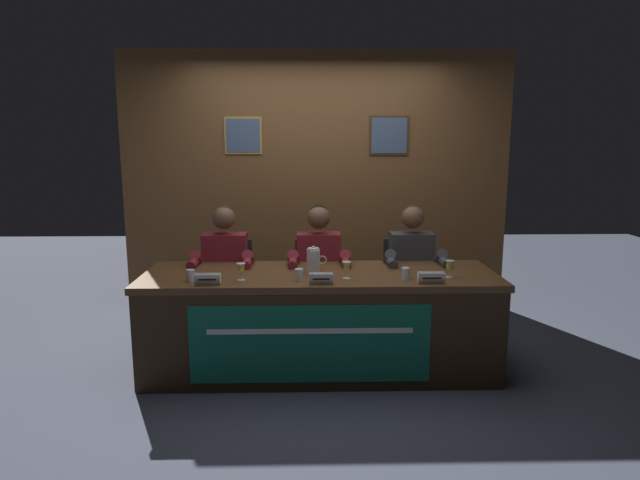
# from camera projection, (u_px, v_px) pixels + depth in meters

# --- Properties ---
(ground_plane) EXTENTS (12.00, 12.00, 0.00)m
(ground_plane) POSITION_uv_depth(u_px,v_px,m) (320.00, 368.00, 4.19)
(ground_plane) COLOR #383D4C
(wall_back_panelled) EXTENTS (3.84, 0.14, 2.60)m
(wall_back_panelled) POSITION_uv_depth(u_px,v_px,m) (316.00, 184.00, 5.44)
(wall_back_panelled) COLOR brown
(wall_back_panelled) RESTS_ON ground_plane
(conference_table) EXTENTS (2.64, 0.84, 0.76)m
(conference_table) POSITION_uv_depth(u_px,v_px,m) (320.00, 309.00, 3.99)
(conference_table) COLOR brown
(conference_table) RESTS_ON ground_plane
(chair_left) EXTENTS (0.44, 0.45, 0.89)m
(chair_left) POSITION_uv_depth(u_px,v_px,m) (229.00, 294.00, 4.68)
(chair_left) COLOR black
(chair_left) RESTS_ON ground_plane
(panelist_left) EXTENTS (0.51, 0.48, 1.21)m
(panelist_left) POSITION_uv_depth(u_px,v_px,m) (224.00, 268.00, 4.44)
(panelist_left) COLOR black
(panelist_left) RESTS_ON ground_plane
(nameplate_left) EXTENTS (0.18, 0.06, 0.08)m
(nameplate_left) POSITION_uv_depth(u_px,v_px,m) (207.00, 279.00, 3.70)
(nameplate_left) COLOR white
(nameplate_left) RESTS_ON conference_table
(juice_glass_left) EXTENTS (0.06, 0.06, 0.12)m
(juice_glass_left) POSITION_uv_depth(u_px,v_px,m) (241.00, 269.00, 3.81)
(juice_glass_left) COLOR white
(juice_glass_left) RESTS_ON conference_table
(water_cup_left) EXTENTS (0.06, 0.06, 0.08)m
(water_cup_left) POSITION_uv_depth(u_px,v_px,m) (190.00, 276.00, 3.79)
(water_cup_left) COLOR silver
(water_cup_left) RESTS_ON conference_table
(chair_center) EXTENTS (0.44, 0.45, 0.89)m
(chair_center) POSITION_uv_depth(u_px,v_px,m) (318.00, 293.00, 4.70)
(chair_center) COLOR black
(chair_center) RESTS_ON ground_plane
(panelist_center) EXTENTS (0.51, 0.48, 1.21)m
(panelist_center) POSITION_uv_depth(u_px,v_px,m) (319.00, 267.00, 4.46)
(panelist_center) COLOR black
(panelist_center) RESTS_ON ground_plane
(nameplate_center) EXTENTS (0.17, 0.06, 0.08)m
(nameplate_center) POSITION_uv_depth(u_px,v_px,m) (321.00, 278.00, 3.72)
(nameplate_center) COLOR white
(nameplate_center) RESTS_ON conference_table
(juice_glass_center) EXTENTS (0.06, 0.06, 0.12)m
(juice_glass_center) POSITION_uv_depth(u_px,v_px,m) (347.00, 267.00, 3.86)
(juice_glass_center) COLOR white
(juice_glass_center) RESTS_ON conference_table
(water_cup_center) EXTENTS (0.06, 0.06, 0.08)m
(water_cup_center) POSITION_uv_depth(u_px,v_px,m) (299.00, 275.00, 3.82)
(water_cup_center) COLOR silver
(water_cup_center) RESTS_ON conference_table
(chair_right) EXTENTS (0.44, 0.45, 0.89)m
(chair_right) POSITION_uv_depth(u_px,v_px,m) (407.00, 292.00, 4.72)
(chair_right) COLOR black
(chair_right) RESTS_ON ground_plane
(panelist_right) EXTENTS (0.51, 0.48, 1.21)m
(panelist_right) POSITION_uv_depth(u_px,v_px,m) (413.00, 267.00, 4.48)
(panelist_right) COLOR black
(panelist_right) RESTS_ON ground_plane
(nameplate_right) EXTENTS (0.19, 0.06, 0.08)m
(nameplate_right) POSITION_uv_depth(u_px,v_px,m) (431.00, 278.00, 3.75)
(nameplate_right) COLOR white
(nameplate_right) RESTS_ON conference_table
(juice_glass_right) EXTENTS (0.06, 0.06, 0.12)m
(juice_glass_right) POSITION_uv_depth(u_px,v_px,m) (450.00, 266.00, 3.90)
(juice_glass_right) COLOR white
(juice_glass_right) RESTS_ON conference_table
(water_cup_right) EXTENTS (0.06, 0.06, 0.08)m
(water_cup_right) POSITION_uv_depth(u_px,v_px,m) (406.00, 274.00, 3.85)
(water_cup_right) COLOR silver
(water_cup_right) RESTS_ON conference_table
(water_pitcher_central) EXTENTS (0.15, 0.10, 0.21)m
(water_pitcher_central) POSITION_uv_depth(u_px,v_px,m) (314.00, 261.00, 4.02)
(water_pitcher_central) COLOR silver
(water_pitcher_central) RESTS_ON conference_table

